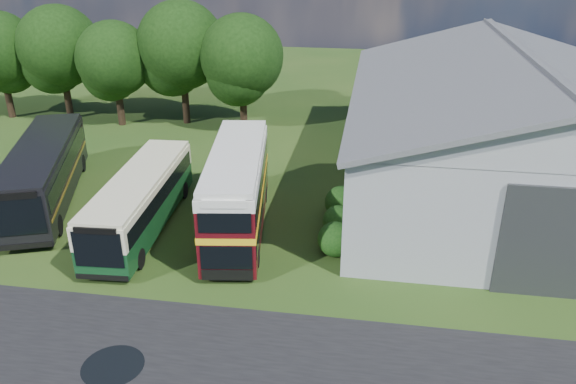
% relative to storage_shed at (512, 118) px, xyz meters
% --- Properties ---
extents(ground, '(120.00, 120.00, 0.00)m').
position_rel_storage_shed_xyz_m(ground, '(-15.00, -15.98, -4.17)').
color(ground, '#1D3E13').
rests_on(ground, ground).
extents(asphalt_road, '(60.00, 8.00, 0.02)m').
position_rel_storage_shed_xyz_m(asphalt_road, '(-12.00, -18.98, -4.17)').
color(asphalt_road, black).
rests_on(asphalt_road, ground).
extents(puddle, '(2.20, 2.20, 0.01)m').
position_rel_storage_shed_xyz_m(puddle, '(-16.50, -18.98, -4.17)').
color(puddle, black).
rests_on(puddle, ground).
extents(storage_shed, '(18.80, 24.80, 8.15)m').
position_rel_storage_shed_xyz_m(storage_shed, '(0.00, 0.00, 0.00)').
color(storage_shed, gray).
rests_on(storage_shed, ground).
extents(tree_left_a, '(6.46, 6.46, 9.12)m').
position_rel_storage_shed_xyz_m(tree_left_a, '(-33.00, 8.52, 1.71)').
color(tree_left_a, black).
rests_on(tree_left_a, ground).
extents(tree_left_b, '(5.78, 5.78, 8.16)m').
position_rel_storage_shed_xyz_m(tree_left_b, '(-28.00, 7.52, 1.09)').
color(tree_left_b, black).
rests_on(tree_left_b, ground).
extents(tree_mid, '(6.80, 6.80, 9.60)m').
position_rel_storage_shed_xyz_m(tree_mid, '(-23.00, 8.82, 2.02)').
color(tree_mid, black).
rests_on(tree_mid, ground).
extents(tree_right_a, '(6.26, 6.26, 8.83)m').
position_rel_storage_shed_xyz_m(tree_right_a, '(-18.00, 7.82, 1.52)').
color(tree_right_a, black).
rests_on(tree_right_a, ground).
extents(shrub_front, '(1.70, 1.70, 1.70)m').
position_rel_storage_shed_xyz_m(shrub_front, '(-9.40, -9.98, -4.17)').
color(shrub_front, '#194714').
rests_on(shrub_front, ground).
extents(shrub_mid, '(1.60, 1.60, 1.60)m').
position_rel_storage_shed_xyz_m(shrub_mid, '(-9.40, -7.98, -4.17)').
color(shrub_mid, '#194714').
rests_on(shrub_mid, ground).
extents(shrub_back, '(1.80, 1.80, 1.80)m').
position_rel_storage_shed_xyz_m(shrub_back, '(-9.40, -5.98, -4.17)').
color(shrub_back, '#194714').
rests_on(shrub_back, ground).
extents(bus_green_single, '(3.14, 10.90, 2.97)m').
position_rel_storage_shed_xyz_m(bus_green_single, '(-19.42, -8.97, -2.59)').
color(bus_green_single, black).
rests_on(bus_green_single, ground).
extents(bus_maroon_double, '(4.01, 10.40, 4.36)m').
position_rel_storage_shed_xyz_m(bus_maroon_double, '(-14.49, -8.47, -1.99)').
color(bus_maroon_double, black).
rests_on(bus_maroon_double, ground).
extents(bus_dark_single, '(6.86, 12.51, 3.39)m').
position_rel_storage_shed_xyz_m(bus_dark_single, '(-26.03, -6.76, -2.36)').
color(bus_dark_single, black).
rests_on(bus_dark_single, ground).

